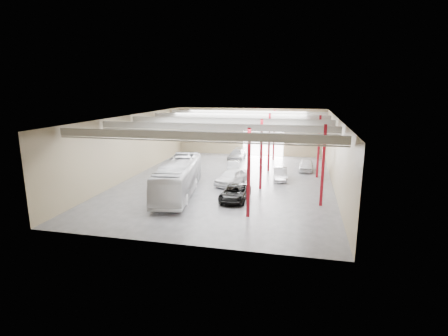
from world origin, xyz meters
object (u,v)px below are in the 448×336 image
at_px(car_row_b, 233,167).
at_px(car_right_near, 280,174).
at_px(car_right_far, 306,165).
at_px(black_sedan, 235,193).
at_px(car_row_c, 237,155).
at_px(car_row_a, 232,177).
at_px(coach_bus, 178,178).

xyz_separation_m(car_row_b, car_right_near, (5.70, -2.27, 0.01)).
xyz_separation_m(car_right_near, car_right_far, (2.80, 5.20, 0.03)).
xyz_separation_m(black_sedan, car_row_c, (-3.25, 18.22, 0.01)).
xyz_separation_m(car_row_a, car_right_far, (7.65, 8.13, -0.11)).
bearing_deg(car_row_b, coach_bus, -118.63).
height_order(car_row_a, car_row_b, car_row_a).
relative_size(car_row_a, car_row_c, 1.01).
height_order(black_sedan, car_right_near, car_right_near).
relative_size(car_row_a, car_right_near, 1.17).
xyz_separation_m(black_sedan, car_row_b, (-2.22, 10.40, -0.01)).
height_order(coach_bus, car_row_a, coach_bus).
bearing_deg(car_right_near, black_sedan, -118.48).
xyz_separation_m(car_row_c, car_right_near, (6.73, -10.09, -0.01)).
distance_m(coach_bus, car_right_far, 17.43).
height_order(coach_bus, car_right_near, coach_bus).
relative_size(car_row_b, car_right_near, 0.99).
height_order(coach_bus, car_row_b, coach_bus).
bearing_deg(car_right_near, coach_bus, -145.42).
xyz_separation_m(coach_bus, car_row_b, (3.34, 9.82, -0.98)).
relative_size(car_row_c, car_right_near, 1.16).
height_order(black_sedan, car_right_far, car_right_far).
distance_m(car_row_b, car_row_c, 7.89).
height_order(car_row_b, car_row_c, car_row_c).
distance_m(black_sedan, car_row_c, 18.51).
bearing_deg(black_sedan, coach_bus, 175.68).
bearing_deg(car_row_a, car_right_far, 65.03).
bearing_deg(coach_bus, car_row_b, 62.26).
xyz_separation_m(car_row_a, car_right_near, (4.85, 2.93, -0.14)).
distance_m(car_row_a, car_row_c, 13.16).
bearing_deg(car_row_a, car_right_near, 49.42).
distance_m(car_row_a, car_right_near, 5.67).
bearing_deg(car_right_far, car_right_near, -116.78).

